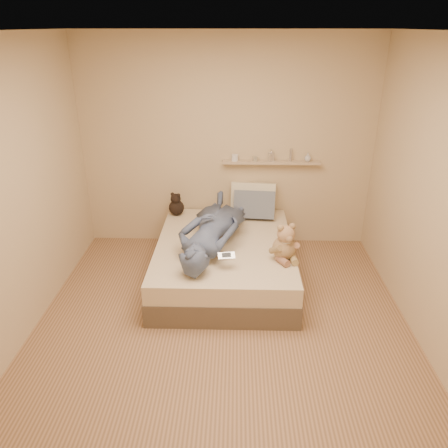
{
  "coord_description": "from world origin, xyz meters",
  "views": [
    {
      "loc": [
        0.11,
        -3.37,
        2.64
      ],
      "look_at": [
        0.0,
        0.65,
        0.8
      ],
      "focal_mm": 35.0,
      "sensor_mm": 36.0,
      "label": 1
    }
  ],
  "objects_px": {
    "bed": "(225,260)",
    "dark_plush": "(176,205)",
    "wall_shelf": "(271,162)",
    "pillow_grey": "(254,205)",
    "pillow_cream": "(253,199)",
    "person": "(213,227)",
    "game_console": "(226,256)",
    "teddy_bear": "(285,245)"
  },
  "relations": [
    {
      "from": "pillow_cream",
      "to": "pillow_grey",
      "type": "bearing_deg",
      "value": -86.79
    },
    {
      "from": "bed",
      "to": "person",
      "type": "height_order",
      "value": "person"
    },
    {
      "from": "teddy_bear",
      "to": "wall_shelf",
      "type": "bearing_deg",
      "value": 93.17
    },
    {
      "from": "game_console",
      "to": "pillow_cream",
      "type": "relative_size",
      "value": 0.31
    },
    {
      "from": "game_console",
      "to": "dark_plush",
      "type": "relative_size",
      "value": 0.58
    },
    {
      "from": "teddy_bear",
      "to": "person",
      "type": "distance_m",
      "value": 0.82
    },
    {
      "from": "game_console",
      "to": "bed",
      "type": "bearing_deg",
      "value": 93.14
    },
    {
      "from": "pillow_grey",
      "to": "person",
      "type": "relative_size",
      "value": 0.31
    },
    {
      "from": "dark_plush",
      "to": "pillow_cream",
      "type": "distance_m",
      "value": 0.97
    },
    {
      "from": "teddy_bear",
      "to": "wall_shelf",
      "type": "distance_m",
      "value": 1.37
    },
    {
      "from": "bed",
      "to": "wall_shelf",
      "type": "height_order",
      "value": "wall_shelf"
    },
    {
      "from": "teddy_bear",
      "to": "pillow_grey",
      "type": "distance_m",
      "value": 1.09
    },
    {
      "from": "bed",
      "to": "wall_shelf",
      "type": "relative_size",
      "value": 1.58
    },
    {
      "from": "bed",
      "to": "teddy_bear",
      "type": "relative_size",
      "value": 4.71
    },
    {
      "from": "game_console",
      "to": "pillow_cream",
      "type": "xyz_separation_m",
      "value": [
        0.31,
        1.4,
        0.05
      ]
    },
    {
      "from": "wall_shelf",
      "to": "dark_plush",
      "type": "bearing_deg",
      "value": -172.55
    },
    {
      "from": "bed",
      "to": "teddy_bear",
      "type": "height_order",
      "value": "teddy_bear"
    },
    {
      "from": "game_console",
      "to": "pillow_grey",
      "type": "distance_m",
      "value": 1.3
    },
    {
      "from": "teddy_bear",
      "to": "dark_plush",
      "type": "relative_size",
      "value": 1.36
    },
    {
      "from": "dark_plush",
      "to": "bed",
      "type": "bearing_deg",
      "value": -50.24
    },
    {
      "from": "game_console",
      "to": "person",
      "type": "bearing_deg",
      "value": 106.38
    },
    {
      "from": "bed",
      "to": "pillow_grey",
      "type": "relative_size",
      "value": 3.8
    },
    {
      "from": "dark_plush",
      "to": "wall_shelf",
      "type": "distance_m",
      "value": 1.3
    },
    {
      "from": "dark_plush",
      "to": "pillow_grey",
      "type": "relative_size",
      "value": 0.59
    },
    {
      "from": "person",
      "to": "bed",
      "type": "bearing_deg",
      "value": -151.61
    },
    {
      "from": "game_console",
      "to": "teddy_bear",
      "type": "distance_m",
      "value": 0.62
    },
    {
      "from": "dark_plush",
      "to": "wall_shelf",
      "type": "height_order",
      "value": "wall_shelf"
    },
    {
      "from": "dark_plush",
      "to": "person",
      "type": "bearing_deg",
      "value": -57.59
    },
    {
      "from": "game_console",
      "to": "pillow_grey",
      "type": "xyz_separation_m",
      "value": [
        0.31,
        1.26,
        0.02
      ]
    },
    {
      "from": "teddy_bear",
      "to": "pillow_cream",
      "type": "height_order",
      "value": "pillow_cream"
    },
    {
      "from": "pillow_grey",
      "to": "pillow_cream",
      "type": "bearing_deg",
      "value": 93.21
    },
    {
      "from": "teddy_bear",
      "to": "pillow_cream",
      "type": "distance_m",
      "value": 1.23
    },
    {
      "from": "wall_shelf",
      "to": "pillow_grey",
      "type": "bearing_deg",
      "value": -133.02
    },
    {
      "from": "pillow_cream",
      "to": "person",
      "type": "distance_m",
      "value": 0.98
    },
    {
      "from": "bed",
      "to": "dark_plush",
      "type": "relative_size",
      "value": 6.43
    },
    {
      "from": "dark_plush",
      "to": "person",
      "type": "relative_size",
      "value": 0.18
    },
    {
      "from": "bed",
      "to": "dark_plush",
      "type": "bearing_deg",
      "value": 129.76
    },
    {
      "from": "dark_plush",
      "to": "game_console",
      "type": "bearing_deg",
      "value": -63.6
    },
    {
      "from": "teddy_bear",
      "to": "dark_plush",
      "type": "xyz_separation_m",
      "value": [
        -1.25,
        1.12,
        -0.04
      ]
    },
    {
      "from": "dark_plush",
      "to": "pillow_grey",
      "type": "xyz_separation_m",
      "value": [
        0.97,
        -0.06,
        0.04
      ]
    },
    {
      "from": "pillow_cream",
      "to": "wall_shelf",
      "type": "xyz_separation_m",
      "value": [
        0.21,
        0.08,
        0.45
      ]
    },
    {
      "from": "pillow_cream",
      "to": "wall_shelf",
      "type": "height_order",
      "value": "wall_shelf"
    }
  ]
}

